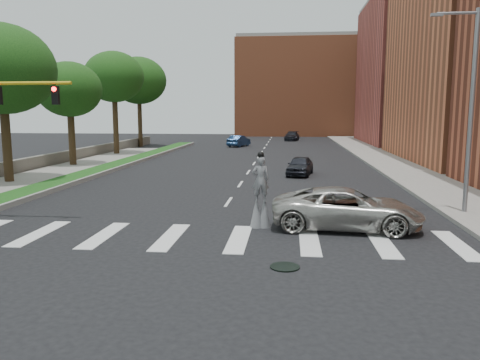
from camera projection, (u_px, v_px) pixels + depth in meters
ground_plane at (199, 246)px, 16.34m from camera, size 160.00×160.00×0.00m
grass_median at (104, 169)px, 37.18m from camera, size 2.00×60.00×0.25m
median_curb at (117, 169)px, 37.07m from camera, size 0.20×60.00×0.28m
sidewalk_right at (400, 166)px, 39.65m from camera, size 5.00×90.00×0.18m
stone_wall at (51, 160)px, 39.65m from camera, size 0.50×56.00×1.10m
manhole at (285, 267)px, 14.06m from camera, size 0.90×0.90×0.04m
building_far at (425, 73)px, 65.76m from camera, size 16.00×22.00×20.00m
building_backdrop at (305, 89)px, 91.16m from camera, size 26.00×14.00×18.00m
streetlight at (469, 106)px, 20.41m from camera, size 2.05×0.20×9.00m
stilt_performer at (260, 197)px, 18.77m from camera, size 0.84×0.57×3.08m
suv_crossing at (347, 208)px, 18.62m from camera, size 6.09×3.16×1.64m
car_near at (300, 166)px, 34.31m from camera, size 2.29×4.32×1.40m
car_mid at (239, 141)px, 61.98m from camera, size 2.86×4.73×1.47m
car_far at (292, 136)px, 74.61m from camera, size 2.67×5.17×1.43m
tree_2 at (1, 69)px, 29.19m from camera, size 6.64×6.64×10.09m
tree_3 at (69, 90)px, 38.79m from camera, size 5.36×5.36×8.73m
tree_4 at (114, 77)px, 48.83m from camera, size 6.22×6.22×10.86m
tree_5 at (139, 81)px, 60.60m from camera, size 7.14×7.14×11.62m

